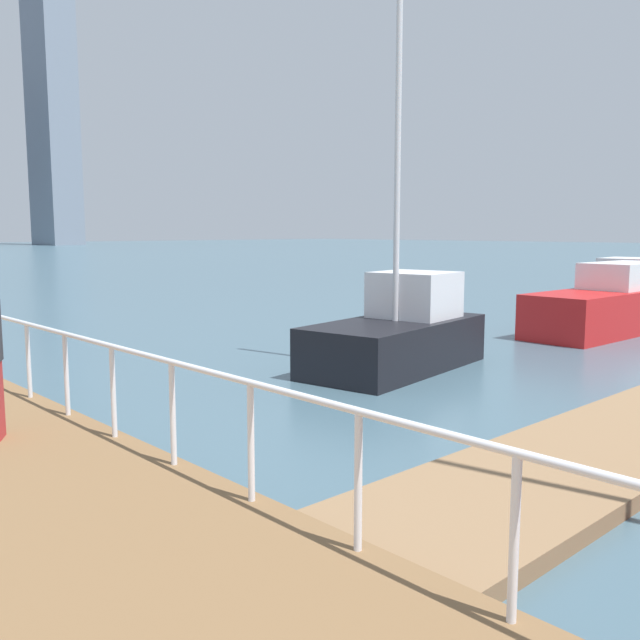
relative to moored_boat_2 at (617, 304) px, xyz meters
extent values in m
plane|color=#476675|center=(-12.12, 8.16, -0.73)|extent=(300.00, 300.00, 0.00)
cylinder|color=white|center=(-15.27, -6.12, 0.19)|extent=(0.06, 0.06, 1.05)
cylinder|color=white|center=(-15.27, -4.84, 0.19)|extent=(0.06, 0.06, 1.05)
cylinder|color=white|center=(-15.27, -3.56, 0.19)|extent=(0.06, 0.06, 1.05)
cylinder|color=white|center=(-15.27, -2.27, 0.19)|extent=(0.06, 0.06, 1.05)
cylinder|color=white|center=(-15.27, -0.99, 0.19)|extent=(0.06, 0.06, 1.05)
cylinder|color=white|center=(-15.27, 0.29, 0.19)|extent=(0.06, 0.06, 1.05)
cylinder|color=white|center=(-15.27, 1.57, 0.19)|extent=(0.06, 0.06, 1.05)
cylinder|color=white|center=(-15.27, -5.48, 0.72)|extent=(0.06, 24.36, 0.06)
cube|color=red|center=(-0.08, 0.00, -0.16)|extent=(6.93, 2.02, 1.15)
cube|color=white|center=(0.39, -0.01, 0.78)|extent=(2.82, 1.55, 0.71)
cube|color=black|center=(-8.49, 0.66, -0.25)|extent=(4.46, 2.57, 0.97)
cube|color=white|center=(-7.76, 0.78, 0.70)|extent=(1.67, 1.74, 0.93)
cylinder|color=silver|center=(-8.49, 0.66, 3.74)|extent=(0.12, 0.12, 6.99)
cube|color=black|center=(5.32, 1.71, -0.24)|extent=(4.96, 2.40, 0.99)
cube|color=white|center=(4.52, 1.64, 0.68)|extent=(1.92, 1.74, 0.84)
cube|color=gray|center=(34.37, 121.39, 25.65)|extent=(6.88, 9.55, 52.75)
camera|label=1|loc=(-18.75, -8.17, 2.01)|focal=38.71mm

